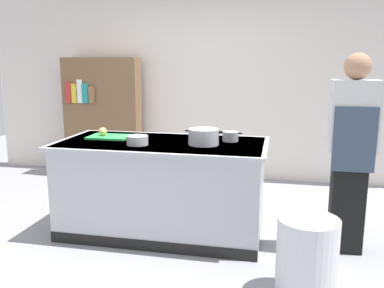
% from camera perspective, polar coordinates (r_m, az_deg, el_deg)
% --- Properties ---
extents(ground_plane, '(10.00, 10.00, 0.00)m').
position_cam_1_polar(ground_plane, '(4.15, -4.04, -11.98)').
color(ground_plane, gray).
extents(back_wall, '(6.40, 0.12, 3.00)m').
position_cam_1_polar(back_wall, '(5.85, 1.49, 10.01)').
color(back_wall, silver).
rests_on(back_wall, ground_plane).
extents(counter_island, '(1.98, 0.98, 0.90)m').
position_cam_1_polar(counter_island, '(3.99, -4.14, -5.84)').
color(counter_island, '#B7BABF').
rests_on(counter_island, ground_plane).
extents(cutting_board, '(0.40, 0.28, 0.02)m').
position_cam_1_polar(cutting_board, '(4.15, -11.44, 0.98)').
color(cutting_board, green).
rests_on(cutting_board, counter_island).
extents(onion, '(0.08, 0.08, 0.08)m').
position_cam_1_polar(onion, '(4.16, -12.33, 1.69)').
color(onion, tan).
rests_on(onion, cutting_board).
extents(stock_pot, '(0.34, 0.28, 0.15)m').
position_cam_1_polar(stock_pot, '(3.73, 1.63, 1.02)').
color(stock_pot, '#B7BABF').
rests_on(stock_pot, counter_island).
extents(sauce_pan, '(0.22, 0.15, 0.09)m').
position_cam_1_polar(sauce_pan, '(3.91, 5.38, 1.07)').
color(sauce_pan, '#99999E').
rests_on(sauce_pan, counter_island).
extents(mixing_bowl, '(0.20, 0.20, 0.08)m').
position_cam_1_polar(mixing_bowl, '(3.76, -7.62, 0.53)').
color(mixing_bowl, '#B7BABF').
rests_on(mixing_bowl, counter_island).
extents(trash_bin, '(0.43, 0.43, 0.58)m').
position_cam_1_polar(trash_bin, '(3.11, 15.71, -14.94)').
color(trash_bin, silver).
rests_on(trash_bin, ground_plane).
extents(person_chef, '(0.38, 0.25, 1.72)m').
position_cam_1_polar(person_chef, '(3.72, 21.29, -0.72)').
color(person_chef, black).
rests_on(person_chef, ground_plane).
extents(bookshelf, '(1.10, 0.31, 1.70)m').
position_cam_1_polar(bookshelf, '(6.04, -12.31, 3.63)').
color(bookshelf, brown).
rests_on(bookshelf, ground_plane).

